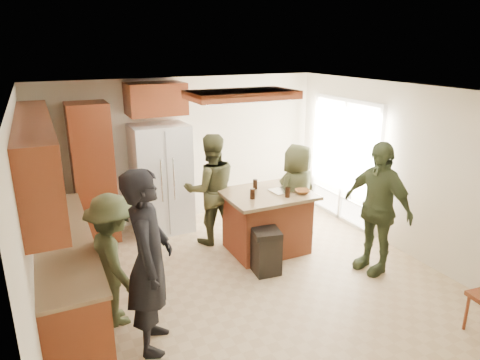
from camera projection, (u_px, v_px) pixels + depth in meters
name	position (u px, v px, depth m)	size (l,w,h in m)	color
room_shell	(405.00, 155.00, 8.68)	(8.00, 5.20, 5.00)	tan
person_front_left	(149.00, 262.00, 4.23)	(0.70, 0.51, 1.93)	black
person_behind_left	(211.00, 189.00, 6.62)	(0.85, 0.53, 1.75)	#404126
person_behind_right	(297.00, 194.00, 6.68)	(0.77, 0.50, 1.58)	#333620
person_side_right	(377.00, 208.00, 5.76)	(1.07, 0.55, 1.83)	#384226
person_counter	(114.00, 260.00, 4.69)	(0.98, 0.46, 1.52)	#3B4327
left_cabinetry	(57.00, 234.00, 4.88)	(0.64, 3.00, 2.30)	maroon
back_wall_units	(109.00, 154.00, 6.67)	(1.80, 0.60, 2.45)	maroon
refrigerator	(161.00, 179.00, 7.06)	(0.90, 0.76, 1.80)	white
kitchen_island	(267.00, 221.00, 6.45)	(1.28, 1.03, 0.93)	#A14A29
island_items	(285.00, 189.00, 6.32)	(0.95, 0.68, 0.15)	silver
trash_bin	(266.00, 251.00, 5.84)	(0.43, 0.43, 0.63)	black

